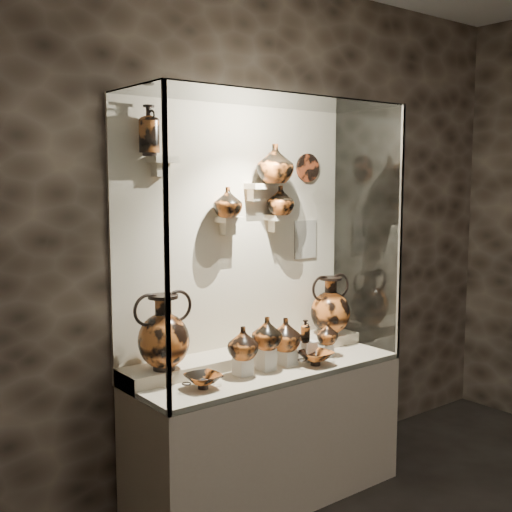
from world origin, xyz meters
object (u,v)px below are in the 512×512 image
at_px(jug_b, 267,333).
at_px(jug_e, 327,333).
at_px(jug_c, 285,334).
at_px(lekythos_small, 305,330).
at_px(jug_a, 243,343).
at_px(ovoid_vase_b, 275,164).
at_px(amphora_left, 164,332).
at_px(lekythos_tall, 150,127).
at_px(ovoid_vase_c, 280,200).
at_px(amphora_right, 330,306).
at_px(kylix_left, 203,380).
at_px(kylix_right, 315,357).
at_px(ovoid_vase_a, 228,202).

distance_m(jug_b, jug_e, 0.49).
height_order(jug_c, jug_e, jug_c).
bearing_deg(lekythos_small, jug_e, 6.23).
height_order(jug_a, ovoid_vase_b, ovoid_vase_b).
relative_size(amphora_left, ovoid_vase_b, 1.75).
xyz_separation_m(lekythos_small, lekythos_tall, (-0.88, 0.29, 1.19)).
height_order(jug_a, ovoid_vase_c, ovoid_vase_c).
height_order(jug_e, lekythos_tall, lekythos_tall).
bearing_deg(ovoid_vase_b, amphora_right, 8.31).
xyz_separation_m(lekythos_small, ovoid_vase_c, (0.02, 0.27, 0.78)).
xyz_separation_m(jug_c, jug_e, (0.33, -0.02, -0.04)).
xyz_separation_m(amphora_right, lekythos_small, (-0.40, -0.20, -0.07)).
distance_m(kylix_left, kylix_right, 0.77).
distance_m(jug_c, ovoid_vase_c, 0.84).
xyz_separation_m(jug_b, jug_e, (0.49, -0.00, -0.07)).
distance_m(amphora_left, jug_a, 0.45).
bearing_deg(ovoid_vase_c, kylix_right, -85.02).
relative_size(kylix_right, ovoid_vase_c, 1.39).
distance_m(jug_b, ovoid_vase_c, 0.86).
relative_size(jug_e, ovoid_vase_c, 0.77).
xyz_separation_m(kylix_right, ovoid_vase_a, (-0.38, 0.36, 0.93)).
relative_size(amphora_right, lekythos_small, 2.49).
bearing_deg(ovoid_vase_c, ovoid_vase_a, -171.55).
distance_m(amphora_left, jug_c, 0.76).
bearing_deg(ovoid_vase_a, jug_e, -8.99).
xyz_separation_m(amphora_left, ovoid_vase_c, (0.90, 0.08, 0.70)).
relative_size(jug_a, lekythos_small, 1.17).
height_order(ovoid_vase_a, ovoid_vase_c, ovoid_vase_c).
distance_m(jug_e, kylix_right, 0.23).
bearing_deg(jug_c, kylix_left, -161.34).
bearing_deg(kylix_right, ovoid_vase_a, 117.33).
bearing_deg(lekythos_tall, kylix_right, -28.40).
distance_m(kylix_right, ovoid_vase_a, 1.07).
bearing_deg(lekythos_tall, kylix_left, -77.33).
bearing_deg(jug_c, amphora_left, -179.84).
bearing_deg(amphora_right, jug_b, 172.42).
height_order(jug_e, ovoid_vase_c, ovoid_vase_c).
bearing_deg(jug_e, amphora_left, 176.16).
xyz_separation_m(amphora_left, lekythos_small, (0.88, -0.19, -0.08)).
bearing_deg(lekythos_small, amphora_left, 174.22).
height_order(lekythos_small, ovoid_vase_b, ovoid_vase_b).
bearing_deg(kylix_right, jug_c, 121.75).
height_order(amphora_right, ovoid_vase_c, ovoid_vase_c).
bearing_deg(amphora_right, kylix_left, 168.43).
bearing_deg(amphora_left, jug_b, -33.40).
distance_m(lekythos_small, lekythos_tall, 1.51).
relative_size(amphora_left, jug_a, 2.26).
distance_m(jug_e, ovoid_vase_c, 0.89).
bearing_deg(lekythos_tall, jug_c, -24.93).
xyz_separation_m(lekythos_tall, ovoid_vase_c, (0.90, -0.03, -0.41)).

